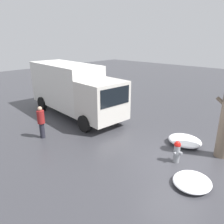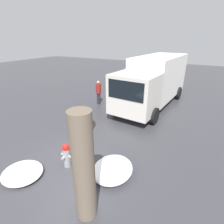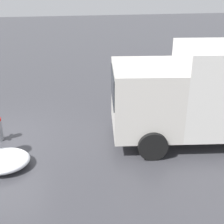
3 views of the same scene
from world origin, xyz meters
name	(u,v)px [view 3 (image 3 of 3)]	position (x,y,z in m)	size (l,w,h in m)	color
ground_plane	(0,140)	(0.00, 0.00, 0.00)	(60.00, 60.00, 0.00)	#38383D
pedestrian	(155,83)	(5.99, 2.40, 0.89)	(0.36, 0.36, 1.63)	#23232D
snow_pile_curbside	(3,161)	(0.39, -1.64, 0.21)	(1.54, 1.30, 0.42)	white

